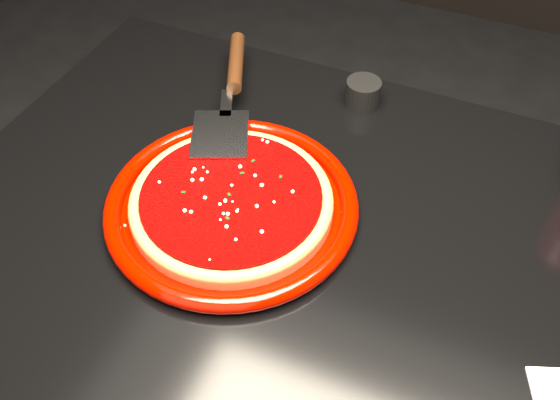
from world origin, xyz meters
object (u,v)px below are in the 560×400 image
object	(u,v)px
ramekin	(363,93)
pizza_server	(230,93)
plate	(232,205)
table	(334,395)

from	to	relation	value
ramekin	pizza_server	bearing A→B (deg)	-148.48
plate	pizza_server	size ratio (longest dim) A/B	0.99
table	pizza_server	distance (m)	0.55
pizza_server	table	bearing A→B (deg)	-60.73
plate	ramekin	bearing A→B (deg)	73.66
ramekin	plate	bearing A→B (deg)	-106.34
plate	ramekin	xyz separation A→B (m)	(0.09, 0.30, 0.01)
table	plate	xyz separation A→B (m)	(-0.19, 0.02, 0.39)
plate	pizza_server	distance (m)	0.21
table	plate	bearing A→B (deg)	173.53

